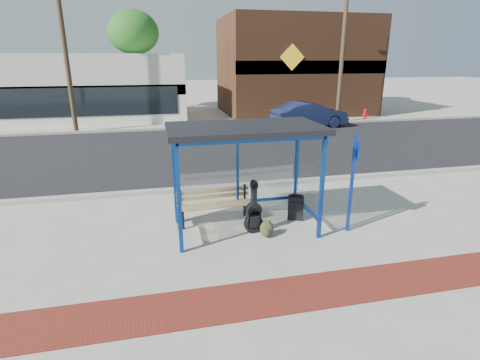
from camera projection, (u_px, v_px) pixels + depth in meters
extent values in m
plane|color=#B2ADA0|center=(245.00, 229.00, 8.67)|extent=(120.00, 120.00, 0.00)
cube|color=maroon|center=(280.00, 295.00, 6.26)|extent=(60.00, 1.00, 0.01)
cube|color=gray|center=(223.00, 187.00, 11.34)|extent=(60.00, 0.25, 0.12)
cube|color=black|center=(202.00, 150.00, 16.08)|extent=(60.00, 10.00, 0.00)
cube|color=gray|center=(190.00, 128.00, 20.79)|extent=(60.00, 0.25, 0.12)
cube|color=#B2ADA0|center=(187.00, 123.00, 22.57)|extent=(60.00, 4.00, 0.01)
cube|color=navy|center=(179.00, 200.00, 7.30)|extent=(0.08, 0.08, 2.30)
cube|color=navy|center=(322.00, 188.00, 7.92)|extent=(0.08, 0.08, 2.30)
cube|color=navy|center=(175.00, 177.00, 8.69)|extent=(0.08, 0.08, 2.30)
cube|color=navy|center=(296.00, 169.00, 9.32)|extent=(0.08, 0.08, 2.30)
cube|color=navy|center=(238.00, 127.00, 8.66)|extent=(3.00, 0.08, 0.08)
cube|color=navy|center=(254.00, 140.00, 7.27)|extent=(3.00, 0.08, 0.08)
cube|color=navy|center=(174.00, 136.00, 7.65)|extent=(0.08, 1.50, 0.08)
cube|color=navy|center=(311.00, 130.00, 8.27)|extent=(0.08, 1.50, 0.08)
cube|color=navy|center=(238.00, 202.00, 9.24)|extent=(3.00, 0.08, 0.06)
cube|color=navy|center=(178.00, 219.00, 8.23)|extent=(0.08, 1.50, 0.06)
cube|color=navy|center=(306.00, 208.00, 8.85)|extent=(0.08, 1.50, 0.06)
cube|color=navy|center=(238.00, 165.00, 8.94)|extent=(0.05, 0.05, 1.90)
cube|color=silver|center=(238.00, 166.00, 8.95)|extent=(2.84, 0.01, 1.82)
cube|color=silver|center=(176.00, 180.00, 7.95)|extent=(0.02, 1.34, 1.82)
cube|color=silver|center=(308.00, 171.00, 8.57)|extent=(0.02, 1.34, 1.82)
cube|color=black|center=(245.00, 128.00, 7.93)|extent=(3.30, 1.80, 0.12)
cube|color=silver|center=(34.00, 88.00, 22.85)|extent=(18.00, 6.00, 4.00)
cube|color=black|center=(18.00, 92.00, 20.12)|extent=(18.00, 0.10, 0.60)
cube|color=black|center=(19.00, 104.00, 20.24)|extent=(17.00, 0.04, 1.60)
cube|color=#59331E|center=(294.00, 66.00, 26.48)|extent=(10.00, 7.00, 6.40)
cube|color=black|center=(314.00, 67.00, 23.28)|extent=(10.00, 0.10, 0.80)
cube|color=yellow|center=(292.00, 57.00, 22.69)|extent=(1.56, 0.06, 1.56)
cylinder|color=#4C3826|center=(137.00, 76.00, 27.65)|extent=(0.36, 0.36, 5.00)
ellipsoid|color=#18561A|center=(133.00, 32.00, 26.72)|extent=(3.60, 3.60, 3.06)
cylinder|color=#4C3826|center=(330.00, 74.00, 30.88)|extent=(0.36, 0.36, 5.00)
ellipsoid|color=#18561A|center=(333.00, 35.00, 29.94)|extent=(3.60, 3.60, 3.06)
cylinder|color=#4C3826|center=(66.00, 53.00, 18.59)|extent=(0.24, 0.24, 8.00)
cylinder|color=#4C3826|center=(342.00, 54.00, 21.71)|extent=(0.24, 0.24, 8.00)
cube|color=black|center=(183.00, 220.00, 8.61)|extent=(0.05, 0.05, 0.44)
cube|color=black|center=(181.00, 206.00, 8.90)|extent=(0.05, 0.05, 0.84)
cube|color=black|center=(182.00, 217.00, 8.79)|extent=(0.07, 0.40, 0.05)
cube|color=black|center=(249.00, 213.00, 9.00)|extent=(0.05, 0.05, 0.44)
cube|color=black|center=(245.00, 200.00, 9.29)|extent=(0.05, 0.05, 0.84)
cube|color=black|center=(247.00, 210.00, 9.18)|extent=(0.07, 0.40, 0.05)
cube|color=tan|center=(216.00, 207.00, 8.76)|extent=(1.78, 0.17, 0.03)
cube|color=tan|center=(215.00, 206.00, 8.86)|extent=(1.78, 0.17, 0.03)
cube|color=tan|center=(214.00, 204.00, 8.96)|extent=(1.78, 0.17, 0.03)
cube|color=tan|center=(214.00, 203.00, 9.06)|extent=(1.78, 0.17, 0.03)
cube|color=tan|center=(213.00, 196.00, 9.05)|extent=(1.78, 0.11, 0.10)
cube|color=tan|center=(213.00, 191.00, 9.01)|extent=(1.78, 0.11, 0.10)
cylinder|color=black|center=(254.00, 224.00, 8.45)|extent=(0.44, 0.18, 0.43)
cylinder|color=black|center=(254.00, 210.00, 8.35)|extent=(0.37, 0.17, 0.36)
cube|color=black|center=(254.00, 217.00, 8.40)|extent=(0.32, 0.16, 0.51)
cube|color=black|center=(254.00, 195.00, 8.24)|extent=(0.13, 0.12, 0.51)
cube|color=black|center=(254.00, 186.00, 8.17)|extent=(0.17, 0.12, 0.10)
cube|color=black|center=(296.00, 207.00, 9.13)|extent=(0.44, 0.35, 0.59)
cylinder|color=black|center=(289.00, 218.00, 9.23)|extent=(0.13, 0.22, 0.05)
cylinder|color=black|center=(301.00, 218.00, 9.20)|extent=(0.13, 0.22, 0.05)
cube|color=black|center=(296.00, 195.00, 9.03)|extent=(0.24, 0.12, 0.04)
cube|color=black|center=(296.00, 209.00, 9.01)|extent=(0.29, 0.12, 0.32)
ellipsoid|color=#30301A|center=(267.00, 229.00, 8.29)|extent=(0.36, 0.31, 0.36)
ellipsoid|color=#30301A|center=(266.00, 233.00, 8.20)|extent=(0.21, 0.17, 0.19)
cube|color=#30301A|center=(267.00, 221.00, 8.25)|extent=(0.11, 0.07, 0.03)
cube|color=#0D2999|center=(352.00, 184.00, 8.26)|extent=(0.08, 0.08, 2.25)
cube|color=#0D2999|center=(357.00, 151.00, 8.03)|extent=(0.08, 0.28, 0.42)
cube|color=white|center=(210.00, 238.00, 8.24)|extent=(0.46, 0.41, 0.01)
cube|color=white|center=(241.00, 228.00, 8.72)|extent=(0.28, 0.35, 0.01)
cube|color=white|center=(206.00, 225.00, 8.86)|extent=(0.45, 0.38, 0.01)
imported|color=#182145|center=(309.00, 115.00, 21.03)|extent=(4.48, 2.00, 1.43)
cylinder|color=red|center=(365.00, 116.00, 23.48)|extent=(0.19, 0.19, 0.58)
sphere|color=red|center=(365.00, 111.00, 23.38)|extent=(0.21, 0.21, 0.21)
cylinder|color=red|center=(365.00, 114.00, 23.45)|extent=(0.32, 0.21, 0.10)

